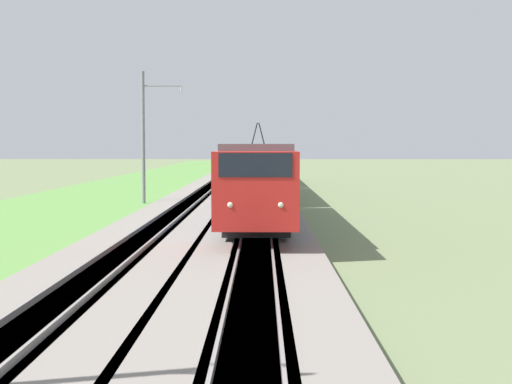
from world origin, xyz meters
TOP-DOWN VIEW (x-y plane):
  - ballast_main at (50.00, 0.00)m, footprint 240.00×4.40m
  - ballast_adjacent at (50.00, -4.19)m, footprint 240.00×4.40m
  - track_main at (50.00, 0.00)m, footprint 240.00×1.57m
  - track_adjacent at (50.00, -4.19)m, footprint 240.00×1.57m
  - grass_verge at (50.00, 6.76)m, footprint 240.00×12.41m
  - passenger_train at (48.16, -4.19)m, footprint 59.70×2.90m
  - catenary_mast_mid at (40.41, 2.99)m, footprint 0.22×2.56m

SIDE VIEW (x-z plane):
  - grass_verge at x=50.00m, z-range 0.00..0.12m
  - ballast_main at x=50.00m, z-range 0.00..0.30m
  - ballast_adjacent at x=50.00m, z-range 0.00..0.30m
  - track_main at x=50.00m, z-range -0.07..0.38m
  - track_adjacent at x=50.00m, z-range -0.07..0.38m
  - passenger_train at x=48.16m, z-range -0.17..4.69m
  - catenary_mast_mid at x=40.41m, z-range 0.14..8.49m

